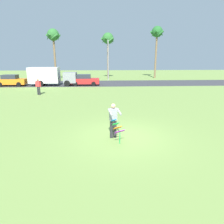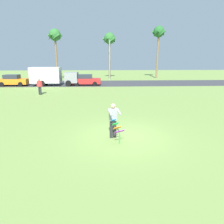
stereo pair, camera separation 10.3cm
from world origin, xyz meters
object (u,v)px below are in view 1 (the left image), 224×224
Objects in this scene: palm_tree_centre_far at (157,34)px; palm_tree_left_near at (53,37)px; streetlight_pole at (108,58)px; parked_car_orange at (11,81)px; parked_truck_grey_van at (50,76)px; person_kite_flyer at (113,119)px; parked_car_red at (85,80)px; person_walker_near at (38,86)px; kite_held at (118,128)px; palm_tree_right_near at (108,40)px.

palm_tree_left_near is at bearing -173.73° from palm_tree_centre_far.
streetlight_pole is at bearing -158.05° from palm_tree_centre_far.
parked_car_orange is 5.61m from parked_truck_grey_van.
person_kite_flyer is 0.25× the size of streetlight_pole.
parked_car_red is 2.44× the size of person_walker_near.
parked_car_red is (10.52, 0.00, 0.00)m from parked_car_orange.
person_walker_near is at bearing -51.54° from parked_car_orange.
person_kite_flyer reaches higher than parked_car_orange.
person_kite_flyer is at bearing -108.66° from palm_tree_centre_far.
kite_held is 31.77m from palm_tree_left_near.
kite_held is 0.16× the size of parked_truck_grey_van.
palm_tree_left_near is 1.29× the size of streetlight_pole.
parked_truck_grey_van is (-8.01, 20.91, 0.70)m from kite_held.
parked_truck_grey_van is at bearing -130.46° from palm_tree_right_near.
palm_tree_right_near is 4.61m from streetlight_pole.
palm_tree_right_near is at bearing 88.06° from streetlight_pole.
person_walker_near is (6.11, -7.69, 0.16)m from parked_car_orange.
palm_tree_left_near is at bearing 95.49° from person_walker_near.
parked_truck_grey_van reaches higher than person_kite_flyer.
person_kite_flyer reaches higher than kite_held.
person_kite_flyer is at bearing -81.87° from parked_car_red.
parked_truck_grey_van is at bearing -0.01° from parked_car_orange.
palm_tree_right_near reaches higher than kite_held.
kite_held is 0.62× the size of person_walker_near.
parked_car_red is (4.95, 0.00, -0.64)m from parked_truck_grey_van.
person_kite_flyer is 21.76m from parked_truck_grey_van.
palm_tree_left_near is 17.80m from person_walker_near.
parked_car_red is 0.49× the size of palm_tree_right_near.
parked_car_red is 0.47× the size of palm_tree_left_near.
palm_tree_left_near is (-5.99, 8.76, 6.77)m from parked_car_red.
palm_tree_right_near is (14.39, 10.34, 6.40)m from parked_car_orange.
parked_car_orange is at bearing -117.33° from palm_tree_left_near.
kite_held is at bearing -108.06° from palm_tree_centre_far.
kite_held is 15.19m from person_walker_near.
palm_tree_centre_far reaches higher than parked_car_orange.
palm_tree_centre_far is 1.42× the size of streetlight_pole.
streetlight_pole is at bearing -91.94° from palm_tree_right_near.
palm_tree_right_near is (9.86, 1.58, -0.37)m from palm_tree_left_near.
person_walker_near is at bearing -86.01° from parked_truck_grey_van.
palm_tree_right_near reaches higher than parked_car_red.
parked_car_orange is 16.22m from streetlight_pole.
parked_truck_grey_van reaches higher than parked_car_orange.
streetlight_pole is (14.27, 7.00, 3.22)m from parked_car_orange.
parked_car_orange is (-13.58, 20.91, 0.06)m from kite_held.
parked_car_orange is at bearing 123.47° from person_kite_flyer.
palm_tree_right_near is at bearing 88.18° from person_kite_flyer.
palm_tree_left_near is at bearing 62.67° from parked_car_orange.
palm_tree_centre_far is at bearing 30.66° from parked_truck_grey_van.
person_walker_near is at bearing -119.84° from parked_car_red.
parked_car_orange is 0.60× the size of streetlight_pole.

